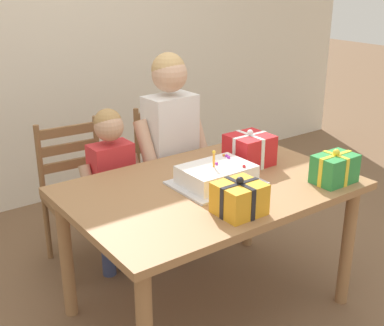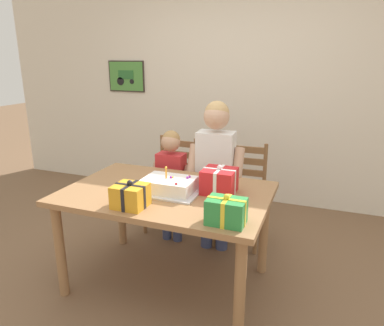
% 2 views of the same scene
% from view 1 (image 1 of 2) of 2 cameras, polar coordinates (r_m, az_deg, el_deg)
% --- Properties ---
extents(ground_plane, '(20.00, 20.00, 0.00)m').
position_cam_1_polar(ground_plane, '(3.02, 1.88, -15.74)').
color(ground_plane, brown).
extents(back_wall, '(6.40, 0.11, 2.60)m').
position_cam_1_polar(back_wall, '(4.18, -15.15, 13.28)').
color(back_wall, silver).
rests_on(back_wall, ground).
extents(dining_table, '(1.47, 0.97, 0.76)m').
position_cam_1_polar(dining_table, '(2.68, 2.04, -4.30)').
color(dining_table, '#9E7047').
rests_on(dining_table, ground).
extents(birthday_cake, '(0.44, 0.34, 0.19)m').
position_cam_1_polar(birthday_cake, '(2.63, 2.74, -1.41)').
color(birthday_cake, silver).
rests_on(birthday_cake, dining_table).
extents(gift_box_red_large, '(0.24, 0.22, 0.21)m').
position_cam_1_polar(gift_box_red_large, '(2.91, 6.43, 1.50)').
color(gift_box_red_large, red).
rests_on(gift_box_red_large, dining_table).
extents(gift_box_beside_cake, '(0.23, 0.16, 0.19)m').
position_cam_1_polar(gift_box_beside_cake, '(2.75, 15.64, -0.61)').
color(gift_box_beside_cake, '#2D8E42').
rests_on(gift_box_beside_cake, dining_table).
extents(gift_box_corner_small, '(0.21, 0.19, 0.18)m').
position_cam_1_polar(gift_box_corner_small, '(2.32, 5.31, -3.96)').
color(gift_box_corner_small, gold).
rests_on(gift_box_corner_small, dining_table).
extents(chair_left, '(0.45, 0.45, 0.92)m').
position_cam_1_polar(chair_left, '(3.30, -12.36, -3.52)').
color(chair_left, brown).
rests_on(chair_left, ground).
extents(chair_right, '(0.43, 0.43, 0.92)m').
position_cam_1_polar(chair_right, '(3.60, -2.22, -0.88)').
color(chair_right, brown).
rests_on(chair_right, ground).
extents(child_older, '(0.49, 0.28, 1.34)m').
position_cam_1_polar(child_older, '(3.20, -2.40, 2.89)').
color(child_older, '#38426B').
rests_on(child_older, ground).
extents(child_younger, '(0.38, 0.22, 1.06)m').
position_cam_1_polar(child_younger, '(3.06, -8.92, -1.62)').
color(child_younger, '#38426B').
rests_on(child_younger, ground).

